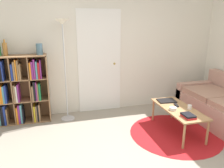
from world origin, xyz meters
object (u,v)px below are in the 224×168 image
at_px(laptop, 167,101).
at_px(vase_on_shelf, 39,49).
at_px(bottle_right, 5,49).
at_px(bowl, 173,109).
at_px(floor_lamp, 63,40).
at_px(coffee_table, 178,110).
at_px(cup, 190,107).
at_px(bookshelf, 20,90).

bearing_deg(laptop, vase_on_shelf, 160.22).
relative_size(bottle_right, vase_on_shelf, 1.42).
distance_m(bowl, bottle_right, 3.01).
bearing_deg(floor_lamp, coffee_table, -29.64).
bearing_deg(bottle_right, vase_on_shelf, 0.55).
bearing_deg(bottle_right, cup, -22.66).
distance_m(floor_lamp, coffee_table, 2.33).
bearing_deg(cup, coffee_table, 148.38).
height_order(bottle_right, vase_on_shelf, bottle_right).
xyz_separation_m(bookshelf, laptop, (2.57, -0.77, -0.19)).
height_order(coffee_table, bowl, bowl).
distance_m(coffee_table, bottle_right, 3.13).
height_order(coffee_table, laptop, laptop).
relative_size(coffee_table, bottle_right, 3.89).
bearing_deg(bookshelf, cup, -23.80).
height_order(bookshelf, vase_on_shelf, vase_on_shelf).
bearing_deg(cup, vase_on_shelf, 152.54).
bearing_deg(coffee_table, vase_on_shelf, 152.83).
xyz_separation_m(coffee_table, vase_on_shelf, (-2.19, 1.12, 0.97)).
distance_m(laptop, vase_on_shelf, 2.47).
bearing_deg(coffee_table, bottle_right, 157.86).
bearing_deg(coffee_table, bowl, -158.08).
xyz_separation_m(cup, vase_on_shelf, (-2.34, 1.22, 0.89)).
distance_m(floor_lamp, vase_on_shelf, 0.47).
distance_m(coffee_table, bowl, 0.16).
xyz_separation_m(floor_lamp, cup, (1.92, -1.10, -1.05)).
bearing_deg(bowl, vase_on_shelf, 150.23).
xyz_separation_m(bookshelf, vase_on_shelf, (0.41, 0.00, 0.72)).
height_order(bookshelf, bottle_right, bottle_right).
distance_m(bookshelf, coffee_table, 2.84).
bearing_deg(bookshelf, coffee_table, -23.32).
bearing_deg(floor_lamp, laptop, -20.77).
distance_m(coffee_table, laptop, 0.35).
xyz_separation_m(bowl, bottle_right, (-2.62, 1.17, 0.92)).
xyz_separation_m(floor_lamp, coffee_table, (1.77, -1.01, -1.13)).
relative_size(bookshelf, cup, 17.51).
bearing_deg(coffee_table, bookshelf, 156.68).
xyz_separation_m(bowl, cup, (0.28, -0.04, 0.01)).
distance_m(cup, vase_on_shelf, 2.78).
relative_size(bookshelf, vase_on_shelf, 6.30).
height_order(bowl, bottle_right, bottle_right).
bearing_deg(bottle_right, coffee_table, -22.14).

